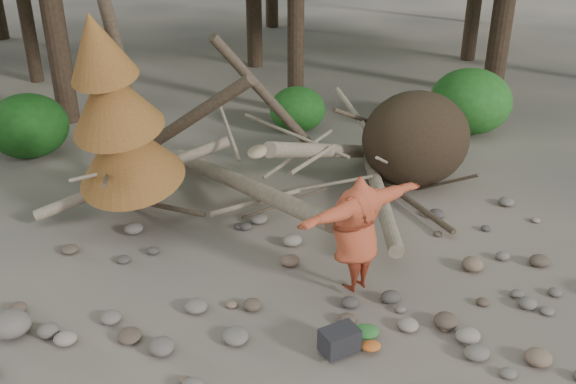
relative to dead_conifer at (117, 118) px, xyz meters
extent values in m
plane|color=#514C44|center=(3.12, -3.37, -2.11)|extent=(120.00, 120.00, 0.00)
ellipsoid|color=#332619|center=(5.72, 0.93, -1.12)|extent=(2.20, 1.87, 1.98)
cylinder|color=gray|center=(2.12, 0.33, -1.56)|extent=(2.61, 5.11, 1.08)
cylinder|color=gray|center=(3.92, 0.83, -1.21)|extent=(3.18, 3.71, 1.90)
cylinder|color=brown|center=(0.92, 1.23, -0.71)|extent=(3.08, 1.91, 2.49)
cylinder|color=gray|center=(4.72, 0.13, -1.76)|extent=(1.13, 4.98, 0.43)
cylinder|color=brown|center=(2.82, 1.43, -0.31)|extent=(2.39, 1.03, 2.89)
cylinder|color=gray|center=(0.12, 0.63, -1.41)|extent=(3.71, 0.86, 1.20)
cylinder|color=#4C3F30|center=(0.62, 0.13, -1.81)|extent=(1.52, 1.70, 0.49)
cylinder|color=gray|center=(3.32, 1.03, -1.31)|extent=(1.57, 0.85, 0.69)
cylinder|color=#4C3F30|center=(4.92, 1.53, -0.91)|extent=(1.92, 1.25, 1.10)
cylinder|color=gray|center=(1.92, 0.83, -0.61)|extent=(0.37, 1.42, 0.85)
cylinder|color=#4C3F30|center=(5.32, -0.17, -1.96)|extent=(0.79, 2.54, 0.12)
cylinder|color=gray|center=(2.32, -0.27, -1.66)|extent=(1.78, 1.11, 0.29)
cylinder|color=#4C3F30|center=(0.22, 0.43, 0.09)|extent=(0.67, 1.13, 4.35)
cone|color=brown|center=(0.06, 0.12, -0.61)|extent=(2.06, 2.13, 1.86)
cone|color=brown|center=(-0.05, -0.09, 0.39)|extent=(1.71, 1.78, 1.65)
cone|color=brown|center=(-0.14, -0.28, 1.29)|extent=(1.23, 1.30, 1.41)
ellipsoid|color=#164713|center=(-2.38, 3.83, -1.39)|extent=(1.80, 1.80, 1.44)
ellipsoid|color=#1E5A1A|center=(3.92, 4.43, -1.55)|extent=(1.40, 1.40, 1.12)
ellipsoid|color=#276B21|center=(8.12, 3.63, -1.31)|extent=(2.00, 2.00, 1.60)
imported|color=#AE4327|center=(3.51, -2.65, -1.09)|extent=(2.34, 1.60, 1.87)
cylinder|color=#947B5D|center=(2.08, -2.50, 0.25)|extent=(0.34, 0.35, 0.15)
cube|color=black|center=(2.95, -4.03, -1.95)|extent=(0.58, 0.48, 0.33)
ellipsoid|color=#2A692A|center=(3.38, -3.80, -2.04)|extent=(0.38, 0.31, 0.14)
ellipsoid|color=#BE5A20|center=(3.37, -4.08, -2.06)|extent=(0.28, 0.23, 0.10)
ellipsoid|color=#675E56|center=(-1.48, -2.89, -1.93)|extent=(0.59, 0.53, 0.36)
camera|label=1|loc=(1.15, -10.61, 3.62)|focal=40.00mm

